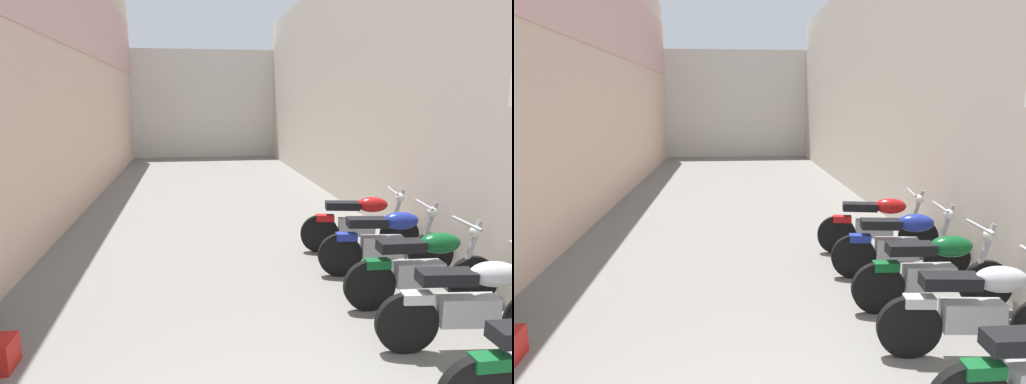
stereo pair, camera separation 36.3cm
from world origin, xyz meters
TOP-DOWN VIEW (x-y plane):
  - ground_plane at (0.00, 7.10)m, footprint 34.20×34.20m
  - building_left at (-3.13, 9.06)m, footprint 0.45×18.20m
  - building_right at (3.13, 9.10)m, footprint 0.45×18.20m
  - building_far_end at (0.00, 19.20)m, footprint 8.87×2.00m
  - motorcycle_second at (2.00, 2.44)m, footprint 1.85×0.58m
  - motorcycle_third at (2.00, 3.39)m, footprint 1.85×0.58m
  - motorcycle_fourth at (2.00, 4.39)m, footprint 1.85×0.58m
  - motorcycle_fifth at (1.99, 5.37)m, footprint 1.83×0.58m

SIDE VIEW (x-z plane):
  - ground_plane at x=0.00m, z-range 0.00..0.00m
  - motorcycle_second at x=2.00m, z-range -0.02..1.02m
  - motorcycle_third at x=2.00m, z-range -0.02..1.02m
  - motorcycle_fourth at x=2.00m, z-range -0.02..1.02m
  - motorcycle_fifth at x=1.99m, z-range -0.02..1.02m
  - building_far_end at x=0.00m, z-range 0.00..4.42m
  - building_right at x=3.13m, z-range 0.00..5.47m
  - building_left at x=-3.13m, z-range 0.03..6.14m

